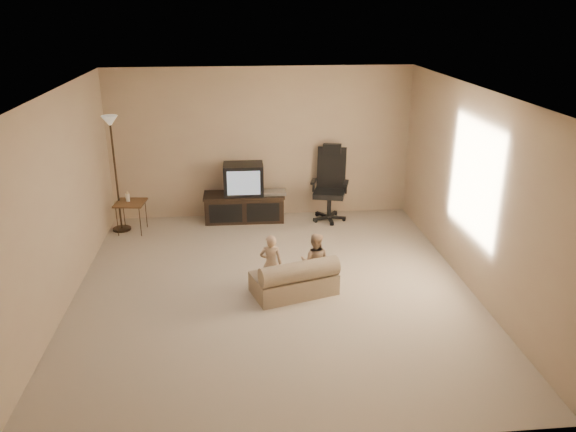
% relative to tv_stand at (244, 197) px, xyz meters
% --- Properties ---
extents(floor, '(5.50, 5.50, 0.00)m').
position_rel_tv_stand_xyz_m(floor, '(0.31, -2.49, -0.40)').
color(floor, '#B4A48F').
rests_on(floor, ground).
extents(room_shell, '(5.50, 5.50, 5.50)m').
position_rel_tv_stand_xyz_m(room_shell, '(0.31, -2.49, 1.11)').
color(room_shell, silver).
rests_on(room_shell, floor).
extents(tv_stand, '(1.37, 0.52, 0.97)m').
position_rel_tv_stand_xyz_m(tv_stand, '(0.00, 0.00, 0.00)').
color(tv_stand, black).
rests_on(tv_stand, floor).
extents(office_chair, '(0.71, 0.74, 1.26)m').
position_rel_tv_stand_xyz_m(office_chair, '(1.43, -0.06, 0.05)').
color(office_chair, black).
rests_on(office_chair, floor).
extents(side_table, '(0.50, 0.50, 0.68)m').
position_rel_tv_stand_xyz_m(side_table, '(-1.80, -0.34, 0.08)').
color(side_table, brown).
rests_on(side_table, floor).
extents(floor_lamp, '(0.29, 0.29, 1.85)m').
position_rel_tv_stand_xyz_m(floor_lamp, '(-1.99, -0.26, 0.95)').
color(floor_lamp, '#2F2215').
rests_on(floor_lamp, floor).
extents(child_sofa, '(1.14, 0.85, 0.50)m').
position_rel_tv_stand_xyz_m(child_sofa, '(0.57, -2.66, -0.20)').
color(child_sofa, tan).
rests_on(child_sofa, floor).
extents(toddler_left, '(0.30, 0.23, 0.77)m').
position_rel_tv_stand_xyz_m(toddler_left, '(0.27, -2.54, -0.02)').
color(toddler_left, tan).
rests_on(toddler_left, floor).
extents(toddler_right, '(0.41, 0.28, 0.76)m').
position_rel_tv_stand_xyz_m(toddler_right, '(0.83, -2.52, -0.03)').
color(toddler_right, tan).
rests_on(toddler_right, floor).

